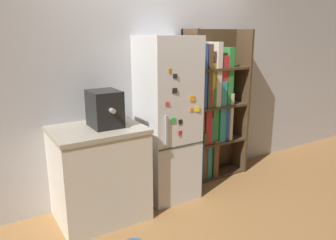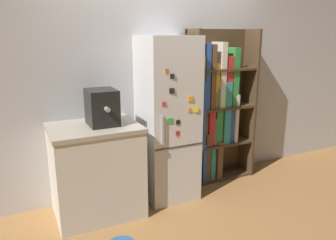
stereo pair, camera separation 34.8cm
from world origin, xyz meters
name	(u,v)px [view 1 (the left image)]	position (x,y,z in m)	size (l,w,h in m)	color
ground_plane	(176,200)	(0.00, 0.00, 0.00)	(16.00, 16.00, 0.00)	#A87542
wall_back	(153,77)	(0.00, 0.47, 1.30)	(8.00, 0.05, 2.60)	silver
refrigerator	(167,119)	(0.00, 0.17, 0.88)	(0.55, 0.58, 1.75)	silver
bookshelf	(210,109)	(0.70, 0.32, 0.87)	(0.85, 0.30, 1.82)	#4C3823
kitchen_counter	(99,173)	(-0.80, 0.13, 0.46)	(0.84, 0.67, 0.92)	silver
espresso_machine	(105,109)	(-0.72, 0.13, 1.09)	(0.27, 0.38, 0.34)	black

